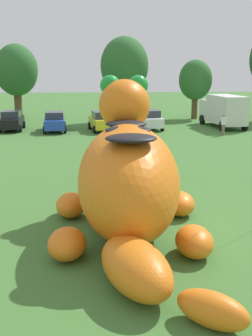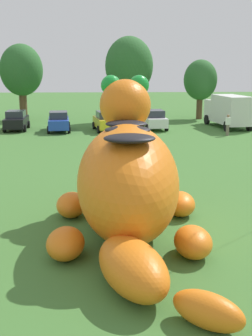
# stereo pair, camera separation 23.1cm
# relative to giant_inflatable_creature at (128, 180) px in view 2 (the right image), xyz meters

# --- Properties ---
(ground_plane) EXTENTS (160.00, 160.00, 0.00)m
(ground_plane) POSITION_rel_giant_inflatable_creature_xyz_m (1.25, 0.36, -1.89)
(ground_plane) COLOR #427533
(giant_inflatable_creature) EXTENTS (5.23, 10.07, 5.18)m
(giant_inflatable_creature) POSITION_rel_giant_inflatable_creature_xyz_m (0.00, 0.00, 0.00)
(giant_inflatable_creature) COLOR orange
(giant_inflatable_creature) RESTS_ON ground
(car_black) EXTENTS (2.08, 4.17, 1.72)m
(car_black) POSITION_rel_giant_inflatable_creature_xyz_m (-8.47, 24.52, -1.03)
(car_black) COLOR black
(car_black) RESTS_ON ground
(car_blue) EXTENTS (2.23, 4.24, 1.72)m
(car_blue) POSITION_rel_giant_inflatable_creature_xyz_m (-4.68, 23.61, -1.03)
(car_blue) COLOR #2347B7
(car_blue) RESTS_ON ground
(car_yellow) EXTENTS (2.46, 4.33, 1.72)m
(car_yellow) POSITION_rel_giant_inflatable_creature_xyz_m (-0.60, 23.62, -1.03)
(car_yellow) COLOR yellow
(car_yellow) RESTS_ON ground
(car_white) EXTENTS (2.20, 4.23, 1.72)m
(car_white) POSITION_rel_giant_inflatable_creature_xyz_m (3.71, 24.44, -1.03)
(car_white) COLOR white
(car_white) RESTS_ON ground
(box_truck) EXTENTS (3.08, 6.62, 2.95)m
(box_truck) POSITION_rel_giant_inflatable_creature_xyz_m (10.53, 25.13, -0.29)
(box_truck) COLOR silver
(box_truck) RESTS_ON ground
(tree_mid_left) EXTENTS (4.36, 4.36, 7.74)m
(tree_mid_left) POSITION_rel_giant_inflatable_creature_xyz_m (-9.16, 31.87, 3.17)
(tree_mid_left) COLOR brown
(tree_mid_left) RESTS_ON ground
(tree_centre_left) EXTENTS (4.71, 4.71, 8.37)m
(tree_centre_left) POSITION_rel_giant_inflatable_creature_xyz_m (1.76, 29.64, 3.58)
(tree_centre_left) COLOR brown
(tree_centre_left) RESTS_ON ground
(tree_centre) EXTENTS (3.49, 3.49, 6.19)m
(tree_centre) POSITION_rel_giant_inflatable_creature_xyz_m (9.39, 31.86, 2.16)
(tree_centre) COLOR brown
(tree_centre) RESTS_ON ground
(spectator_mid_field) EXTENTS (0.38, 0.26, 1.71)m
(spectator_mid_field) POSITION_rel_giant_inflatable_creature_xyz_m (9.24, 20.51, -1.04)
(spectator_mid_field) COLOR #726656
(spectator_mid_field) RESTS_ON ground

